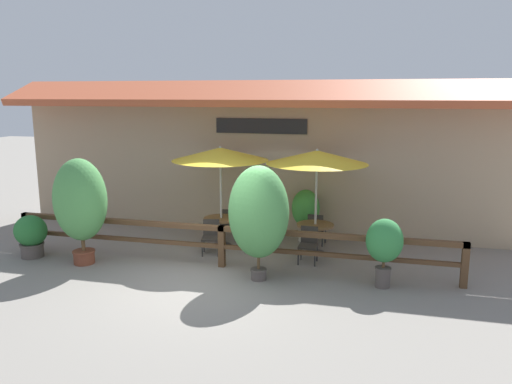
# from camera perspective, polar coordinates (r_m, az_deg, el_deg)

# --- Properties ---
(ground_plane) EXTENTS (60.00, 60.00, 0.00)m
(ground_plane) POSITION_cam_1_polar(r_m,az_deg,el_deg) (10.56, -5.70, -10.32)
(ground_plane) COLOR gray
(building_facade) EXTENTS (14.28, 1.49, 4.23)m
(building_facade) POSITION_cam_1_polar(r_m,az_deg,el_deg) (13.86, -0.10, 4.15)
(building_facade) COLOR tan
(building_facade) RESTS_ON ground
(patio_railing) EXTENTS (10.40, 0.14, 0.95)m
(patio_railing) POSITION_cam_1_polar(r_m,az_deg,el_deg) (11.28, -3.95, -5.16)
(patio_railing) COLOR brown
(patio_railing) RESTS_ON ground
(patio_umbrella_near) EXTENTS (2.43, 2.43, 2.58)m
(patio_umbrella_near) POSITION_cam_1_polar(r_m,az_deg,el_deg) (12.50, -4.10, 4.35)
(patio_umbrella_near) COLOR #B7B2A8
(patio_umbrella_near) RESTS_ON ground
(dining_table_near) EXTENTS (0.90, 0.90, 0.74)m
(dining_table_near) POSITION_cam_1_polar(r_m,az_deg,el_deg) (12.84, -3.99, -3.60)
(dining_table_near) COLOR brown
(dining_table_near) RESTS_ON ground
(chair_near_streetside) EXTENTS (0.51, 0.51, 0.83)m
(chair_near_streetside) POSITION_cam_1_polar(r_m,az_deg,el_deg) (12.27, -5.17, -4.96)
(chair_near_streetside) COLOR #332D28
(chair_near_streetside) RESTS_ON ground
(chair_near_wallside) EXTENTS (0.45, 0.45, 0.83)m
(chair_near_wallside) POSITION_cam_1_polar(r_m,az_deg,el_deg) (13.49, -3.05, -3.44)
(chair_near_wallside) COLOR #332D28
(chair_near_wallside) RESTS_ON ground
(patio_umbrella_middle) EXTENTS (2.43, 2.43, 2.58)m
(patio_umbrella_middle) POSITION_cam_1_polar(r_m,az_deg,el_deg) (11.94, 6.98, 3.97)
(patio_umbrella_middle) COLOR #B7B2A8
(patio_umbrella_middle) RESTS_ON ground
(dining_table_middle) EXTENTS (0.90, 0.90, 0.74)m
(dining_table_middle) POSITION_cam_1_polar(r_m,az_deg,el_deg) (12.29, 6.79, -4.33)
(dining_table_middle) COLOR brown
(dining_table_middle) RESTS_ON ground
(chair_middle_streetside) EXTENTS (0.42, 0.42, 0.83)m
(chair_middle_streetside) POSITION_cam_1_polar(r_m,az_deg,el_deg) (11.67, 6.01, -5.83)
(chair_middle_streetside) COLOR #332D28
(chair_middle_streetside) RESTS_ON ground
(chair_middle_wallside) EXTENTS (0.46, 0.46, 0.83)m
(chair_middle_wallside) POSITION_cam_1_polar(r_m,az_deg,el_deg) (13.00, 6.90, -4.07)
(chair_middle_wallside) COLOR #332D28
(chair_middle_wallside) RESTS_ON ground
(potted_plant_small_flowering) EXTENTS (0.78, 0.71, 1.02)m
(potted_plant_small_flowering) POSITION_cam_1_polar(r_m,az_deg,el_deg) (13.10, -24.33, -4.44)
(potted_plant_small_flowering) COLOR #564C47
(potted_plant_small_flowering) RESTS_ON ground
(potted_plant_broad_leaf) EXTENTS (0.74, 0.66, 1.42)m
(potted_plant_broad_leaf) POSITION_cam_1_polar(r_m,az_deg,el_deg) (10.34, 14.46, -5.75)
(potted_plant_broad_leaf) COLOR #564C47
(potted_plant_broad_leaf) RESTS_ON ground
(potted_plant_entrance_palm) EXTENTS (1.22, 1.10, 2.45)m
(potted_plant_entrance_palm) POSITION_cam_1_polar(r_m,az_deg,el_deg) (11.95, -19.45, -1.04)
(potted_plant_entrance_palm) COLOR brown
(potted_plant_entrance_palm) RESTS_ON ground
(potted_plant_tall_tropical) EXTENTS (1.26, 1.14, 2.43)m
(potted_plant_tall_tropical) POSITION_cam_1_polar(r_m,az_deg,el_deg) (10.28, 0.30, -2.39)
(potted_plant_tall_tropical) COLOR #564C47
(potted_plant_tall_tropical) RESTS_ON ground
(potted_plant_corner_fern) EXTENTS (0.74, 0.67, 1.39)m
(potted_plant_corner_fern) POSITION_cam_1_polar(r_m,az_deg,el_deg) (13.26, 5.69, -2.10)
(potted_plant_corner_fern) COLOR #B7AD99
(potted_plant_corner_fern) RESTS_ON ground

